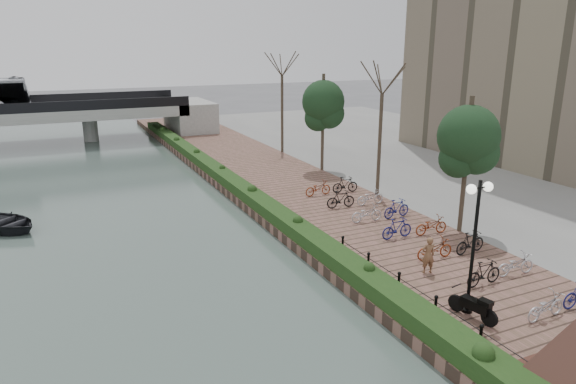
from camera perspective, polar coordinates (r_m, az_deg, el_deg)
promenade at (r=30.89m, az=2.14°, el=-0.84°), size 8.00×75.00×0.50m
inland_pavement at (r=40.51m, az=22.76°, el=2.00°), size 24.00×75.00×0.50m
hedge at (r=31.66m, az=-5.41°, el=0.55°), size 1.10×56.00×0.60m
chain_fence at (r=17.47m, az=18.24°, el=-13.50°), size 0.10×14.10×0.70m
lamppost at (r=17.62m, az=20.22°, el=-2.76°), size 1.02×0.32×4.61m
motorcycle at (r=18.32m, az=19.85°, el=-11.74°), size 0.80×1.61×0.97m
pedestrian at (r=21.10m, az=15.30°, el=-6.78°), size 0.62×0.49×1.50m
bicycle_parking at (r=24.91m, az=13.84°, el=-3.78°), size 2.40×17.32×1.00m
street_trees at (r=28.25m, az=13.99°, el=4.27°), size 3.20×37.12×6.80m
boat at (r=30.11m, az=-29.10°, el=-2.96°), size 5.10×5.26×0.89m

